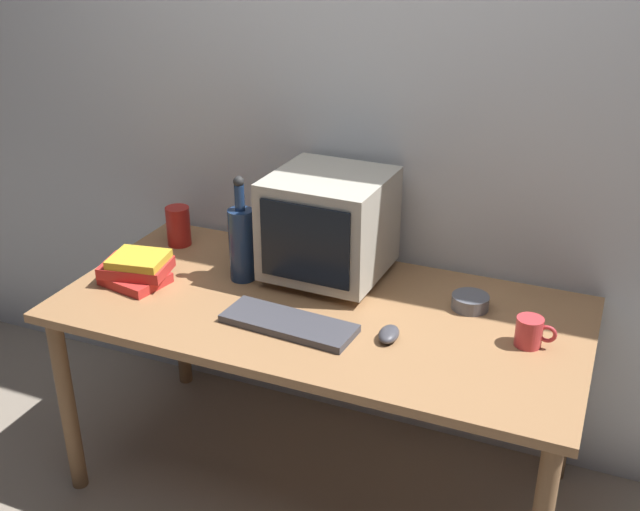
% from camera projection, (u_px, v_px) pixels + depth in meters
% --- Properties ---
extents(ground_plane, '(6.00, 6.00, 0.00)m').
position_uv_depth(ground_plane, '(320.00, 479.00, 2.77)').
color(ground_plane, gray).
extents(back_wall, '(4.00, 0.08, 2.50)m').
position_uv_depth(back_wall, '(373.00, 111.00, 2.64)').
color(back_wall, silver).
rests_on(back_wall, ground).
extents(desk, '(1.70, 0.83, 0.72)m').
position_uv_depth(desk, '(320.00, 326.00, 2.50)').
color(desk, '#9E7047').
rests_on(desk, ground).
extents(crt_monitor, '(0.39, 0.40, 0.37)m').
position_uv_depth(crt_monitor, '(329.00, 225.00, 2.58)').
color(crt_monitor, '#B2AD9E').
rests_on(crt_monitor, desk).
extents(keyboard, '(0.43, 0.18, 0.02)m').
position_uv_depth(keyboard, '(289.00, 323.00, 2.34)').
color(keyboard, '#3F3F47').
rests_on(keyboard, desk).
extents(computer_mouse, '(0.07, 0.10, 0.04)m').
position_uv_depth(computer_mouse, '(389.00, 334.00, 2.27)').
color(computer_mouse, '#3F3F47').
rests_on(computer_mouse, desk).
extents(bottle_tall, '(0.09, 0.09, 0.37)m').
position_uv_depth(bottle_tall, '(242.00, 241.00, 2.59)').
color(bottle_tall, navy).
rests_on(bottle_tall, desk).
extents(bottle_short, '(0.07, 0.07, 0.18)m').
position_uv_depth(bottle_short, '(245.00, 236.00, 2.81)').
color(bottle_short, navy).
rests_on(bottle_short, desk).
extents(book_stack, '(0.25, 0.22, 0.10)m').
position_uv_depth(book_stack, '(136.00, 269.00, 2.60)').
color(book_stack, red).
rests_on(book_stack, desk).
extents(mug, '(0.12, 0.08, 0.09)m').
position_uv_depth(mug, '(530.00, 332.00, 2.23)').
color(mug, '#CC383D').
rests_on(mug, desk).
extents(cd_spindle, '(0.12, 0.12, 0.04)m').
position_uv_depth(cd_spindle, '(470.00, 302.00, 2.45)').
color(cd_spindle, '#595B66').
rests_on(cd_spindle, desk).
extents(metal_canister, '(0.09, 0.09, 0.15)m').
position_uv_depth(metal_canister, '(178.00, 226.00, 2.88)').
color(metal_canister, '#A51E19').
rests_on(metal_canister, desk).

